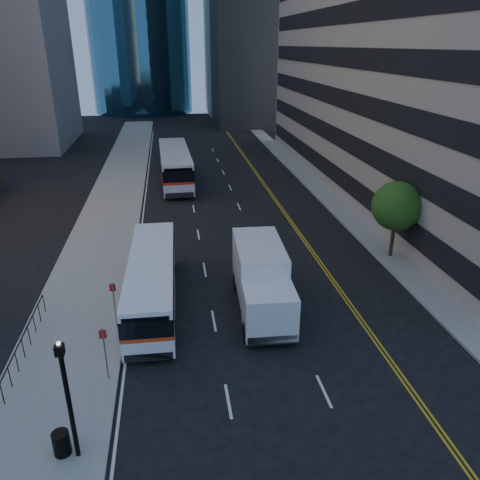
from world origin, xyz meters
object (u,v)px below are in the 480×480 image
(street_tree, at_px, (397,206))
(trash_can, at_px, (62,443))
(lamp_post, at_px, (68,396))
(box_truck, at_px, (262,279))
(bus_rear, at_px, (175,165))
(bus_front, at_px, (152,280))

(street_tree, distance_m, trash_can, 23.33)
(lamp_post, height_order, trash_can, lamp_post)
(box_truck, xyz_separation_m, trash_can, (-8.68, -8.58, -1.22))
(lamp_post, xyz_separation_m, bus_rear, (4.18, 34.74, -0.88))
(bus_front, relative_size, trash_can, 12.19)
(street_tree, distance_m, bus_rear, 24.99)
(street_tree, bearing_deg, bus_front, -165.91)
(box_truck, height_order, trash_can, box_truck)
(bus_front, height_order, bus_rear, bus_rear)
(bus_rear, bearing_deg, lamp_post, -98.57)
(lamp_post, distance_m, bus_front, 10.44)
(lamp_post, bearing_deg, bus_rear, 83.14)
(bus_rear, xyz_separation_m, box_truck, (3.96, -26.00, -0.02))
(trash_can, bearing_deg, bus_rear, 82.24)
(box_truck, bearing_deg, bus_front, 169.55)
(lamp_post, height_order, bus_rear, lamp_post)
(lamp_post, relative_size, box_truck, 0.62)
(bus_front, distance_m, trash_can, 10.39)
(bus_front, relative_size, bus_rear, 0.83)
(lamp_post, bearing_deg, trash_can, 163.11)
(trash_can, bearing_deg, bus_front, 73.53)
(bus_front, distance_m, box_truck, 5.90)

